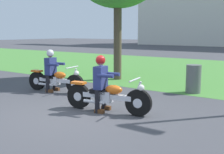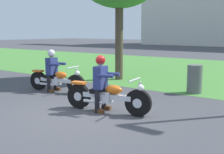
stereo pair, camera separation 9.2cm
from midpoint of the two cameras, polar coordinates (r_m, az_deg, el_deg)
The scene contains 7 objects.
ground at distance 7.17m, azimuth -7.85°, elevation -7.19°, with size 120.00×120.00×0.00m, color #424247.
grass_verge at distance 15.49m, azimuth 17.93°, elevation 1.07°, with size 60.00×12.00×0.01m, color #478438.
motorcycle_lead at distance 7.22m, azimuth -1.27°, elevation -3.80°, with size 2.26×0.74×0.88m.
rider_lead at distance 7.22m, azimuth -2.46°, elevation -0.37°, with size 0.60×0.53×1.40m.
motorcycle_follow at distance 9.84m, azimuth -11.14°, elevation -0.63°, with size 2.13×0.73×0.87m.
rider_follow at distance 9.88m, azimuth -11.98°, elevation 1.88°, with size 0.60×0.53×1.39m.
trash_can at distance 9.83m, azimuth 15.25°, elevation -0.35°, with size 0.48×0.48×0.91m, color #595E5B.
Camera 1 is at (4.80, -4.95, 1.96)m, focal length 47.17 mm.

